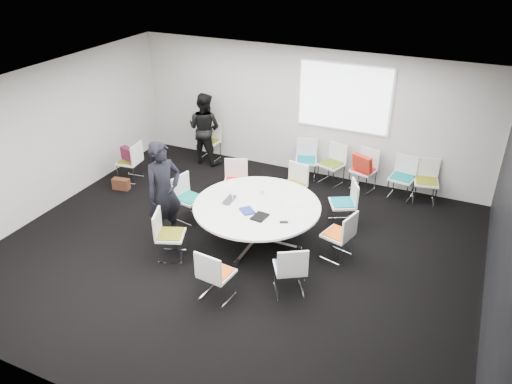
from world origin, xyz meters
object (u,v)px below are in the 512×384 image
at_px(conference_table, 257,214).
at_px(chair_ring_a, 338,243).
at_px(chair_ring_f, 171,244).
at_px(person_main, 164,193).
at_px(chair_back_e, 425,189).
at_px(chair_back_a, 306,167).
at_px(chair_back_c, 363,177).
at_px(chair_ring_b, 342,211).
at_px(chair_spare_left, 131,169).
at_px(laptop, 232,200).
at_px(chair_ring_c, 292,194).
at_px(chair_ring_d, 236,190).
at_px(chair_person_back, 209,148).
at_px(cup, 262,191).
at_px(chair_ring_h, 290,277).
at_px(chair_ring_g, 217,283).
at_px(person_back, 204,128).
at_px(maroon_bag, 129,154).
at_px(chair_ring_e, 190,206).
at_px(chair_back_d, 401,185).
at_px(chair_back_b, 331,171).
at_px(brown_bag, 121,184).

xyz_separation_m(conference_table, chair_ring_a, (1.45, 0.11, -0.26)).
height_order(chair_ring_f, person_main, person_main).
relative_size(chair_ring_f, chair_back_e, 1.00).
distance_m(conference_table, chair_back_a, 2.71).
bearing_deg(chair_back_c, chair_ring_b, 106.70).
height_order(chair_back_c, chair_spare_left, same).
bearing_deg(laptop, chair_spare_left, 67.84).
relative_size(chair_ring_f, laptop, 2.49).
xyz_separation_m(chair_ring_c, chair_back_a, (-0.17, 1.28, 0.00)).
bearing_deg(chair_ring_b, chair_ring_d, 64.20).
bearing_deg(chair_spare_left, chair_back_a, -70.86).
height_order(chair_person_back, cup, chair_person_back).
xyz_separation_m(chair_ring_d, chair_ring_h, (2.01, -2.18, 0.00)).
xyz_separation_m(chair_ring_g, person_back, (-2.60, 4.23, 0.57)).
bearing_deg(maroon_bag, chair_ring_b, 1.58).
bearing_deg(laptop, maroon_bag, 67.96).
distance_m(chair_ring_h, chair_back_c, 3.82).
xyz_separation_m(chair_spare_left, person_main, (2.03, -1.65, 0.66)).
relative_size(chair_ring_g, person_main, 0.47).
bearing_deg(chair_ring_g, chair_ring_e, 137.11).
bearing_deg(chair_back_a, chair_back_d, 161.48).
bearing_deg(chair_ring_e, chair_ring_f, 27.69).
xyz_separation_m(chair_ring_a, chair_ring_c, (-1.32, 1.31, 0.00)).
relative_size(chair_back_c, chair_back_e, 1.00).
xyz_separation_m(chair_person_back, cup, (2.42, -2.32, 0.50)).
bearing_deg(chair_ring_c, person_main, 65.26).
height_order(chair_ring_a, chair_ring_h, same).
height_order(chair_ring_g, person_main, person_main).
bearing_deg(conference_table, person_back, 134.31).
bearing_deg(laptop, chair_back_a, -11.11).
height_order(laptop, cup, cup).
xyz_separation_m(chair_spare_left, chair_person_back, (1.01, 1.70, 0.00)).
distance_m(chair_ring_b, chair_spare_left, 4.74).
xyz_separation_m(chair_back_b, cup, (-0.62, -2.32, 0.50)).
relative_size(chair_ring_d, chair_ring_e, 1.00).
bearing_deg(chair_person_back, chair_ring_a, 150.60).
height_order(chair_ring_b, cup, chair_ring_b).
height_order(chair_ring_c, cup, chair_ring_c).
bearing_deg(chair_ring_h, chair_ring_c, 78.60).
height_order(chair_ring_d, cup, chair_ring_d).
bearing_deg(chair_ring_b, chair_ring_h, 147.78).
relative_size(chair_ring_g, brown_bag, 2.44).
bearing_deg(chair_ring_f, chair_back_c, 127.20).
distance_m(chair_back_b, chair_back_c, 0.69).
relative_size(chair_back_a, chair_back_d, 1.00).
height_order(chair_ring_a, chair_back_a, same).
xyz_separation_m(maroon_bag, brown_bag, (0.07, -0.45, -0.50)).
bearing_deg(brown_bag, laptop, -12.05).
relative_size(chair_ring_g, chair_back_b, 1.00).
bearing_deg(brown_bag, chair_ring_d, 11.74).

